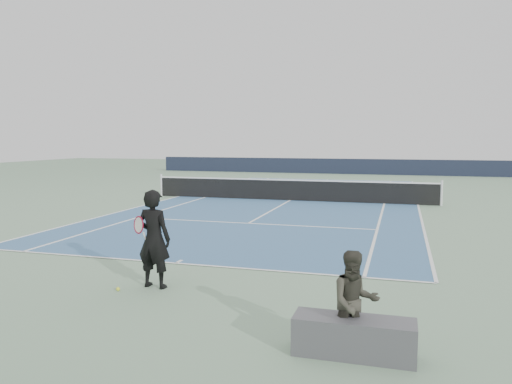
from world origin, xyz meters
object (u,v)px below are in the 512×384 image
(tennis_ball, at_px, (118,289))
(spectator_bench, at_px, (354,319))
(tennis_net, at_px, (290,189))
(tennis_player, at_px, (154,239))

(tennis_ball, height_order, spectator_bench, spectator_bench)
(tennis_net, height_order, tennis_player, tennis_player)
(tennis_net, distance_m, spectator_bench, 16.14)
(tennis_ball, bearing_deg, spectator_bench, -19.68)
(tennis_player, bearing_deg, spectator_bench, -27.03)
(tennis_net, height_order, tennis_ball, tennis_net)
(tennis_net, height_order, spectator_bench, spectator_bench)
(tennis_net, bearing_deg, tennis_player, -88.42)
(tennis_net, relative_size, tennis_player, 6.98)
(tennis_player, distance_m, spectator_bench, 4.36)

